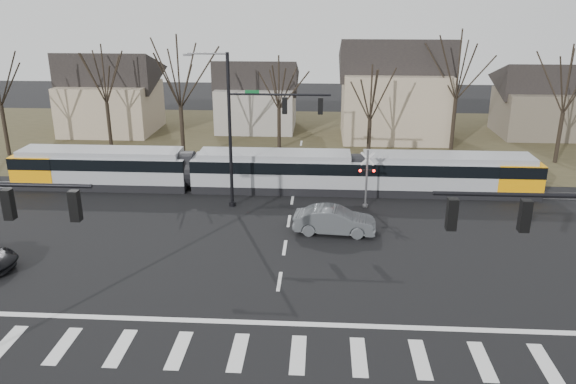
{
  "coord_description": "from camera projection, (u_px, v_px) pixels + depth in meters",
  "views": [
    {
      "loc": [
        1.96,
        -22.9,
        13.44
      ],
      "look_at": [
        0.0,
        9.0,
        2.3
      ],
      "focal_mm": 35.0,
      "sensor_mm": 36.0,
      "label": 1
    }
  ],
  "objects": [
    {
      "name": "stop_line",
      "position": [
        273.0,
        323.0,
        24.43
      ],
      "size": [
        28.0,
        0.35,
        0.01
      ],
      "primitive_type": "cube",
      "color": "silver",
      "rests_on": "ground"
    },
    {
      "name": "tram",
      "position": [
        272.0,
        169.0,
        40.78
      ],
      "size": [
        38.04,
        2.82,
        2.88
      ],
      "color": "gray",
      "rests_on": "ground"
    },
    {
      "name": "house_d",
      "position": [
        542.0,
        96.0,
        56.42
      ],
      "size": [
        8.64,
        7.56,
        7.65
      ],
      "color": "brown",
      "rests_on": "ground"
    },
    {
      "name": "house_c",
      "position": [
        394.0,
        85.0,
        54.98
      ],
      "size": [
        10.8,
        8.64,
        10.1
      ],
      "color": "gray",
      "rests_on": "ground"
    },
    {
      "name": "crosswalk",
      "position": [
        268.0,
        353.0,
        22.35
      ],
      "size": [
        27.0,
        2.6,
        0.01
      ],
      "color": "silver",
      "rests_on": "ground"
    },
    {
      "name": "sedan",
      "position": [
        335.0,
        221.0,
        33.5
      ],
      "size": [
        2.51,
        5.16,
        1.61
      ],
      "primitive_type": "imported",
      "rotation": [
        0.0,
        0.0,
        1.49
      ],
      "color": "#4E5155",
      "rests_on": "ground"
    },
    {
      "name": "rail_crossing_signal",
      "position": [
        366.0,
        181.0,
        37.27
      ],
      "size": [
        1.08,
        0.36,
        4.0
      ],
      "color": "#59595B",
      "rests_on": "ground"
    },
    {
      "name": "tree_row",
      "position": [
        323.0,
        99.0,
        48.87
      ],
      "size": [
        59.2,
        7.2,
        10.0
      ],
      "color": "black",
      "rests_on": "ground"
    },
    {
      "name": "signal_pole_near_right",
      "position": [
        571.0,
        267.0,
        18.18
      ],
      "size": [
        6.72,
        0.44,
        8.0
      ],
      "color": "black",
      "rests_on": "ground"
    },
    {
      "name": "house_b",
      "position": [
        256.0,
        92.0,
        59.04
      ],
      "size": [
        8.64,
        7.56,
        7.65
      ],
      "color": "gray",
      "rests_on": "ground"
    },
    {
      "name": "lane_dashes",
      "position": [
        294.0,
        190.0,
        41.2
      ],
      "size": [
        0.18,
        30.0,
        0.01
      ],
      "color": "silver",
      "rests_on": "ground"
    },
    {
      "name": "house_a",
      "position": [
        110.0,
        89.0,
        57.86
      ],
      "size": [
        9.72,
        8.64,
        8.6
      ],
      "color": "gray",
      "rests_on": "ground"
    },
    {
      "name": "rail_pair",
      "position": [
        294.0,
        191.0,
        41.01
      ],
      "size": [
        90.0,
        1.52,
        0.06
      ],
      "color": "#59595E",
      "rests_on": "ground"
    },
    {
      "name": "grass_verge",
      "position": [
        302.0,
        138.0,
        56.28
      ],
      "size": [
        140.0,
        28.0,
        0.01
      ],
      "primitive_type": "cube",
      "color": "#38331E",
      "rests_on": "ground"
    },
    {
      "name": "ground",
      "position": [
        276.0,
        302.0,
        26.12
      ],
      "size": [
        140.0,
        140.0,
        0.0
      ],
      "primitive_type": "plane",
      "color": "black"
    },
    {
      "name": "signal_pole_far",
      "position": [
        254.0,
        124.0,
        36.17
      ],
      "size": [
        9.28,
        0.44,
        10.2
      ],
      "color": "black",
      "rests_on": "ground"
    }
  ]
}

